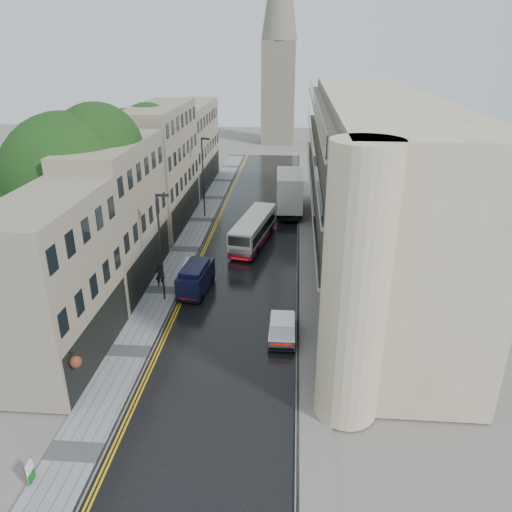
# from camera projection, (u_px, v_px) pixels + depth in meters

# --- Properties ---
(ground) EXTENTS (200.00, 200.00, 0.00)m
(ground) POSITION_uv_depth(u_px,v_px,m) (187.00, 509.00, 20.65)
(ground) COLOR slate
(ground) RESTS_ON ground
(road) EXTENTS (9.00, 85.00, 0.02)m
(road) POSITION_uv_depth(u_px,v_px,m) (249.00, 252.00, 45.82)
(road) COLOR black
(road) RESTS_ON ground
(left_sidewalk) EXTENTS (2.70, 85.00, 0.12)m
(left_sidewalk) POSITION_uv_depth(u_px,v_px,m) (186.00, 250.00, 46.22)
(left_sidewalk) COLOR gray
(left_sidewalk) RESTS_ON ground
(right_sidewalk) EXTENTS (1.80, 85.00, 0.12)m
(right_sidewalk) POSITION_uv_depth(u_px,v_px,m) (307.00, 253.00, 45.41)
(right_sidewalk) COLOR slate
(right_sidewalk) RESTS_ON ground
(old_shop_row) EXTENTS (4.50, 56.00, 12.00)m
(old_shop_row) POSITION_uv_depth(u_px,v_px,m) (150.00, 179.00, 46.42)
(old_shop_row) COLOR gray
(old_shop_row) RESTS_ON ground
(modern_block) EXTENTS (8.00, 40.00, 14.00)m
(modern_block) POSITION_uv_depth(u_px,v_px,m) (371.00, 185.00, 40.93)
(modern_block) COLOR beige
(modern_block) RESTS_ON ground
(church_spire) EXTENTS (6.40, 6.40, 40.00)m
(church_spire) POSITION_uv_depth(u_px,v_px,m) (279.00, 28.00, 87.75)
(church_spire) COLOR slate
(church_spire) RESTS_ON ground
(tree_near) EXTENTS (10.56, 10.56, 13.89)m
(tree_near) POSITION_uv_depth(u_px,v_px,m) (72.00, 200.00, 37.11)
(tree_near) COLOR black
(tree_near) RESTS_ON ground
(tree_far) EXTENTS (9.24, 9.24, 12.46)m
(tree_far) POSITION_uv_depth(u_px,v_px,m) (131.00, 169.00, 49.27)
(tree_far) COLOR black
(tree_far) RESTS_ON ground
(cream_bus) EXTENTS (3.84, 9.86, 2.62)m
(cream_bus) POSITION_uv_depth(u_px,v_px,m) (235.00, 239.00, 45.17)
(cream_bus) COLOR white
(cream_bus) RESTS_ON road
(white_lorry) EXTENTS (3.06, 9.13, 4.74)m
(white_lorry) POSITION_uv_depth(u_px,v_px,m) (278.00, 197.00, 53.58)
(white_lorry) COLOR silver
(white_lorry) RESTS_ON road
(silver_hatchback) EXTENTS (1.66, 3.77, 1.41)m
(silver_hatchback) POSITION_uv_depth(u_px,v_px,m) (269.00, 338.00, 31.21)
(silver_hatchback) COLOR silver
(silver_hatchback) RESTS_ON road
(white_van) EXTENTS (1.93, 4.16, 1.85)m
(white_van) POSITION_uv_depth(u_px,v_px,m) (180.00, 286.00, 37.43)
(white_van) COLOR silver
(white_van) RESTS_ON road
(navy_van) EXTENTS (2.27, 4.75, 2.34)m
(navy_van) POSITION_uv_depth(u_px,v_px,m) (179.00, 286.00, 36.91)
(navy_van) COLOR black
(navy_van) RESTS_ON road
(pedestrian) EXTENTS (0.84, 0.69, 1.99)m
(pedestrian) POSITION_uv_depth(u_px,v_px,m) (160.00, 275.00, 38.80)
(pedestrian) COLOR black
(pedestrian) RESTS_ON left_sidewalk
(lamp_post_near) EXTENTS (0.92, 0.27, 8.09)m
(lamp_post_near) POSITION_uv_depth(u_px,v_px,m) (161.00, 249.00, 35.65)
(lamp_post_near) COLOR black
(lamp_post_near) RESTS_ON left_sidewalk
(lamp_post_far) EXTENTS (0.98, 0.43, 8.52)m
(lamp_post_far) POSITION_uv_depth(u_px,v_px,m) (203.00, 178.00, 53.19)
(lamp_post_far) COLOR black
(lamp_post_far) RESTS_ON left_sidewalk
(estate_sign) EXTENTS (0.09, 0.62, 1.04)m
(estate_sign) POSITION_uv_depth(u_px,v_px,m) (30.00, 472.00, 21.63)
(estate_sign) COLOR silver
(estate_sign) RESTS_ON left_sidewalk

